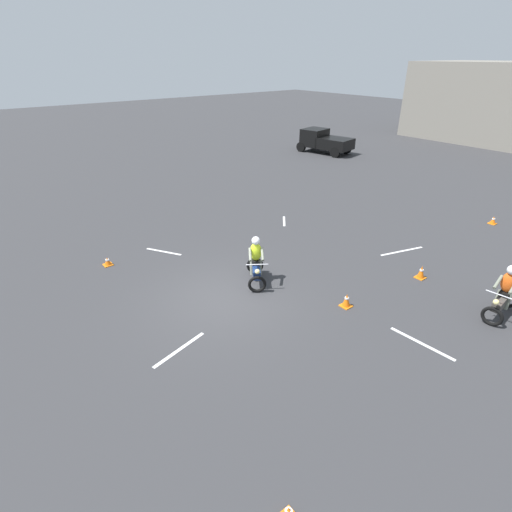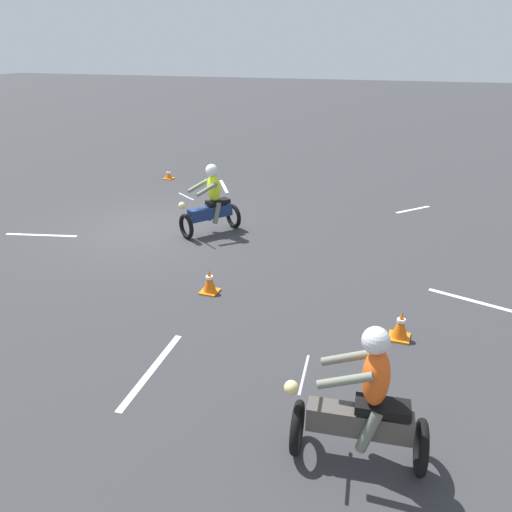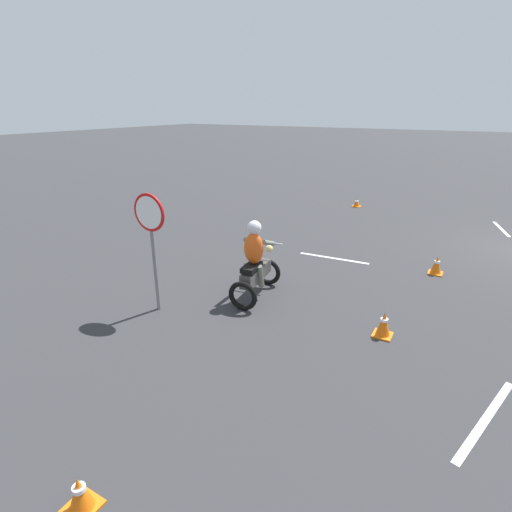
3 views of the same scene
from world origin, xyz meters
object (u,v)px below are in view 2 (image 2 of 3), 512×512
(motorcycle_rider_background, at_px, (364,406))
(traffic_cone_near_right, at_px, (401,326))
(motorcycle_rider_foreground, at_px, (211,204))
(traffic_cone_far_right, at_px, (209,282))
(traffic_cone_mid_left, at_px, (169,175))

(motorcycle_rider_background, height_order, traffic_cone_near_right, motorcycle_rider_background)
(motorcycle_rider_foreground, distance_m, traffic_cone_far_right, 3.20)
(motorcycle_rider_background, bearing_deg, traffic_cone_mid_left, 31.23)
(motorcycle_rider_background, relative_size, traffic_cone_mid_left, 5.19)
(motorcycle_rider_foreground, relative_size, traffic_cone_far_right, 3.73)
(traffic_cone_mid_left, distance_m, traffic_cone_far_right, 8.67)
(traffic_cone_near_right, bearing_deg, motorcycle_rider_foreground, -125.79)
(motorcycle_rider_foreground, height_order, traffic_cone_mid_left, motorcycle_rider_foreground)
(motorcycle_rider_foreground, xyz_separation_m, traffic_cone_near_right, (3.35, 4.64, -0.50))
(traffic_cone_near_right, xyz_separation_m, traffic_cone_mid_left, (-7.67, -8.18, -0.07))
(traffic_cone_near_right, bearing_deg, traffic_cone_mid_left, -133.19)
(motorcycle_rider_foreground, xyz_separation_m, motorcycle_rider_background, (6.01, 4.43, 0.00))
(motorcycle_rider_foreground, bearing_deg, traffic_cone_mid_left, -15.63)
(traffic_cone_near_right, distance_m, traffic_cone_far_right, 3.42)
(motorcycle_rider_background, xyz_separation_m, traffic_cone_mid_left, (-10.34, -7.96, -0.58))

